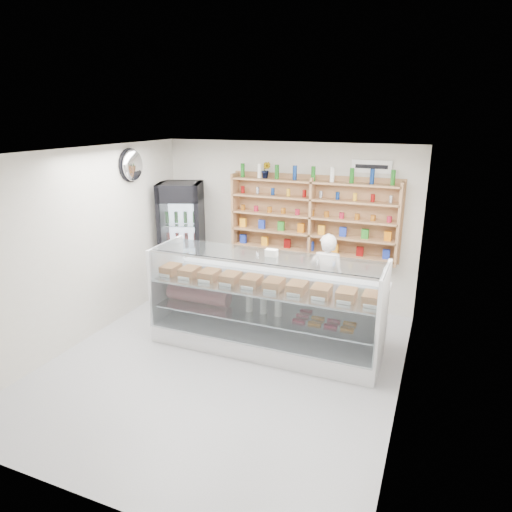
% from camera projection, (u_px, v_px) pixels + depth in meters
% --- Properties ---
extents(room, '(5.00, 5.00, 5.00)m').
position_uv_depth(room, '(223.00, 266.00, 5.76)').
color(room, '#A9A9AE').
rests_on(room, ground).
extents(display_counter, '(3.25, 0.97, 1.41)m').
position_uv_depth(display_counter, '(265.00, 323.00, 6.51)').
color(display_counter, white).
rests_on(display_counter, floor).
extents(shop_worker, '(0.57, 0.40, 1.49)m').
position_uv_depth(shop_worker, '(326.00, 279.00, 7.18)').
color(shop_worker, white).
rests_on(shop_worker, floor).
extents(drinks_cooler, '(0.95, 0.94, 2.08)m').
position_uv_depth(drinks_cooler, '(182.00, 239.00, 8.36)').
color(drinks_cooler, black).
rests_on(drinks_cooler, floor).
extents(wall_shelving, '(2.84, 0.28, 1.33)m').
position_uv_depth(wall_shelving, '(312.00, 217.00, 7.59)').
color(wall_shelving, '#A2754C').
rests_on(wall_shelving, back_wall).
extents(potted_plant, '(0.16, 0.13, 0.28)m').
position_uv_depth(potted_plant, '(266.00, 170.00, 7.67)').
color(potted_plant, '#1E6626').
rests_on(potted_plant, wall_shelving).
extents(security_mirror, '(0.15, 0.50, 0.50)m').
position_uv_depth(security_mirror, '(133.00, 165.00, 7.29)').
color(security_mirror, silver).
rests_on(security_mirror, left_wall).
extents(wall_sign, '(0.62, 0.03, 0.20)m').
position_uv_depth(wall_sign, '(372.00, 167.00, 7.12)').
color(wall_sign, white).
rests_on(wall_sign, back_wall).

